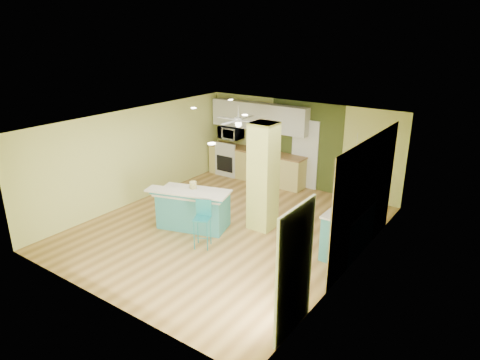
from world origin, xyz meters
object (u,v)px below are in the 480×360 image
Objects in this scene: bar_stool at (203,216)px; side_counter at (348,229)px; peninsula at (193,209)px; fruit_bowl at (263,150)px; canister at (193,185)px.

side_counter is at bearing 6.51° from bar_stool.
fruit_bowl reaches higher than peninsula.
canister is (-0.15, 0.20, 0.49)m from peninsula.
side_counter is (3.38, 0.99, 0.03)m from peninsula.
bar_stool is at bearing -53.02° from peninsula.
side_counter is at bearing -0.46° from peninsula.
fruit_bowl reaches higher than side_counter.
bar_stool is 1.24m from canister.
peninsula is 0.99m from bar_stool.
side_counter is (2.61, 1.56, -0.19)m from bar_stool.
canister is at bearing 109.92° from peninsula.
peninsula is 3.53m from side_counter.
bar_stool is at bearing -74.60° from fruit_bowl.
bar_stool is at bearing -39.75° from canister.
bar_stool reaches higher than peninsula.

